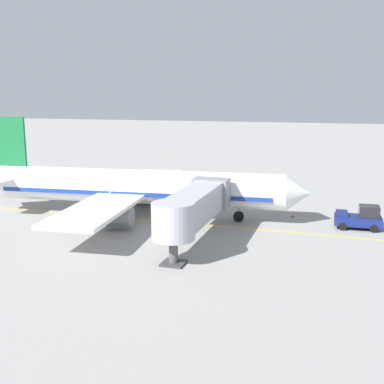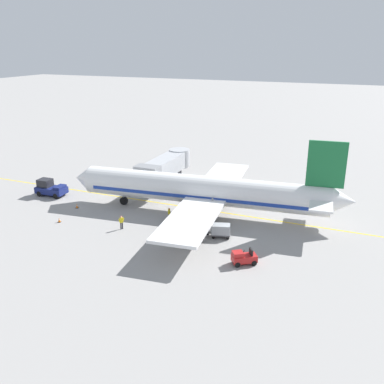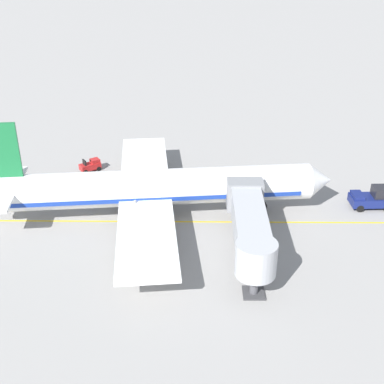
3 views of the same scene
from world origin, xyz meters
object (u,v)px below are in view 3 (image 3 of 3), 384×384
object	(u,v)px
baggage_cart_front	(167,181)
ground_crew_wing_walker	(185,191)
jet_bridge	(250,225)
parked_airliner	(152,188)
pushback_tractor	(373,198)
baggage_cart_third_in_train	(118,182)
ground_crew_loader	(221,173)
baggage_tug_lead	(91,165)
safety_cone_nose_left	(289,174)
safety_cone_nose_right	(305,193)
baggage_cart_second_in_train	(140,183)

from	to	relation	value
baggage_cart_front	ground_crew_wing_walker	size ratio (longest dim) A/B	1.76
jet_bridge	parked_airliner	bearing A→B (deg)	-129.53
pushback_tractor	baggage_cart_third_in_train	size ratio (longest dim) A/B	1.51
pushback_tractor	ground_crew_loader	xyz separation A→B (m)	(-6.34, -15.97, -0.15)
baggage_cart_third_in_train	jet_bridge	bearing A→B (deg)	45.08
baggage_cart_third_in_train	ground_crew_wing_walker	world-z (taller)	ground_crew_wing_walker
baggage_tug_lead	baggage_cart_front	bearing A→B (deg)	63.74
jet_bridge	baggage_tug_lead	xyz separation A→B (m)	(-18.68, -17.80, -2.74)
parked_airliner	safety_cone_nose_left	world-z (taller)	parked_airliner
safety_cone_nose_right	pushback_tractor	bearing A→B (deg)	67.88
baggage_cart_third_in_train	pushback_tractor	bearing A→B (deg)	81.92
baggage_cart_third_in_train	ground_crew_loader	xyz separation A→B (m)	(-2.40, 11.78, 0.00)
baggage_tug_lead	safety_cone_nose_right	xyz separation A→B (m)	(6.29, 25.22, -0.42)
pushback_tractor	baggage_cart_third_in_train	bearing A→B (deg)	-98.08
baggage_cart_front	ground_crew_wing_walker	xyz separation A→B (m)	(2.54, 2.15, 0.00)
baggage_tug_lead	safety_cone_nose_right	distance (m)	25.99
safety_cone_nose_left	safety_cone_nose_right	bearing A→B (deg)	11.38
parked_airliner	baggage_cart_third_in_train	size ratio (longest dim) A/B	12.55
baggage_tug_lead	ground_crew_wing_walker	xyz separation A→B (m)	(7.29, 11.79, 0.24)
pushback_tractor	ground_crew_loader	world-z (taller)	pushback_tractor
pushback_tractor	baggage_cart_front	world-z (taller)	pushback_tractor
baggage_cart_third_in_train	safety_cone_nose_right	bearing A→B (deg)	86.67
jet_bridge	baggage_cart_front	bearing A→B (deg)	-149.61
ground_crew_loader	safety_cone_nose_left	world-z (taller)	ground_crew_loader
parked_airliner	baggage_cart_second_in_train	world-z (taller)	parked_airliner
baggage_cart_second_in_train	ground_crew_loader	size ratio (longest dim) A/B	1.76
jet_bridge	ground_crew_loader	xyz separation A→B (m)	(-16.02, -1.87, -2.50)
jet_bridge	pushback_tractor	bearing A→B (deg)	124.46
parked_airliner	baggage_cart_front	bearing A→B (deg)	170.39
pushback_tractor	ground_crew_wing_walker	distance (m)	20.19
safety_cone_nose_left	jet_bridge	bearing A→B (deg)	-20.46
safety_cone_nose_right	ground_crew_loader	bearing A→B (deg)	-111.30
parked_airliner	pushback_tractor	size ratio (longest dim) A/B	8.32
ground_crew_loader	safety_cone_nose_right	distance (m)	9.99
jet_bridge	baggage_tug_lead	world-z (taller)	jet_bridge
baggage_cart_front	baggage_cart_third_in_train	bearing A→B (deg)	-86.77
baggage_tug_lead	safety_cone_nose_left	distance (m)	24.29
ground_crew_wing_walker	safety_cone_nose_left	distance (m)	13.78
parked_airliner	pushback_tractor	distance (m)	23.52
baggage_tug_lead	parked_airliner	bearing A→B (deg)	37.75
baggage_cart_front	safety_cone_nose_right	world-z (taller)	baggage_cart_front
safety_cone_nose_right	ground_crew_wing_walker	bearing A→B (deg)	-85.72
pushback_tractor	baggage_tug_lead	world-z (taller)	pushback_tractor
baggage_tug_lead	jet_bridge	bearing A→B (deg)	43.62
ground_crew_loader	parked_airliner	bearing A→B (deg)	-41.25
ground_crew_loader	baggage_cart_second_in_train	bearing A→B (deg)	-74.10
baggage_cart_third_in_train	ground_crew_wing_walker	bearing A→B (deg)	73.74
pushback_tractor	baggage_tug_lead	xyz separation A→B (m)	(-9.01, -31.90, -0.39)
baggage_cart_front	baggage_cart_second_in_train	size ratio (longest dim) A/B	1.00
baggage_cart_front	jet_bridge	bearing A→B (deg)	30.39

